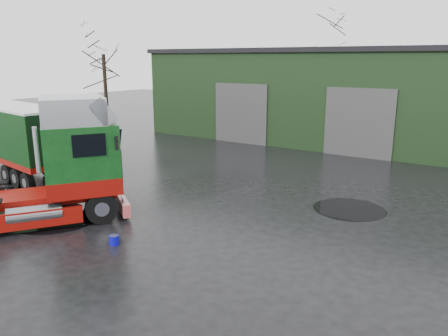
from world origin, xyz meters
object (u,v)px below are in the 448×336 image
Objects in this scene: tree_left at (105,77)px; hero_tractor at (20,161)px; warehouse at (387,96)px; wash_bucket at (114,240)px; trailer_left at (1,137)px; tree_back_a at (328,68)px.

hero_tractor is at bearing -50.19° from tree_left.
warehouse is 22.98m from wash_bucket.
hero_tractor is at bearing -175.14° from wash_bucket.
tree_left reaches higher than trailer_left.
hero_tractor is 4.57m from wash_bucket.
hero_tractor reaches higher than wash_bucket.
trailer_left is 30.07m from tree_back_a.
hero_tractor is at bearing -105.78° from warehouse.
warehouse is 4.58× the size of hero_tractor.
wash_bucket is 0.03× the size of tree_back_a.
wash_bucket is (-2.43, -22.65, -3.01)m from warehouse.
tree_left is at bearing 31.40° from trailer_left.
tree_left is 0.89× the size of tree_back_a.
warehouse is 3.41× the size of tree_back_a.
trailer_left is (-7.75, 3.74, -0.44)m from hero_tractor.
tree_back_a reaches higher than hero_tractor.
warehouse reaches higher than wash_bucket.
tree_left reaches higher than wash_bucket.
trailer_left is 12.47m from tree_left.
hero_tractor is (-6.50, -23.00, -0.96)m from warehouse.
hero_tractor is 22.69× the size of wash_bucket.
tree_left is at bearing 138.51° from wash_bucket.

